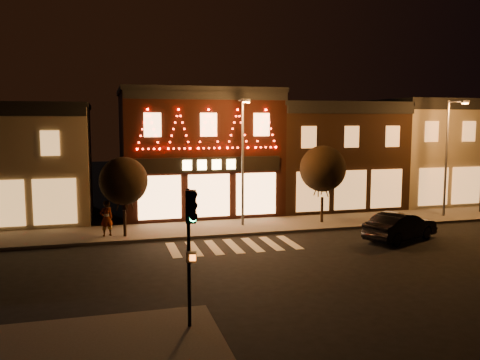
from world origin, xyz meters
name	(u,v)px	position (x,y,z in m)	size (l,w,h in m)	color
ground	(257,269)	(0.00, 0.00, 0.00)	(120.00, 120.00, 0.00)	black
sidewalk_far	(249,226)	(2.00, 8.00, 0.07)	(44.00, 4.00, 0.15)	#47423D
building_pulp	(197,151)	(0.00, 13.98, 4.16)	(10.20, 8.34, 8.30)	black
building_right_a	(325,155)	(9.50, 13.99, 3.76)	(9.20, 8.28, 7.50)	black
building_right_b	(432,151)	(18.50, 13.99, 3.91)	(9.20, 8.28, 7.80)	#7F745A
traffic_signal_near	(190,231)	(-3.77, -5.69, 3.07)	(0.35, 0.44, 4.14)	black
streetlamp_mid	(243,152)	(1.61, 7.98, 4.45)	(0.52, 1.68, 7.33)	#59595E
streetlamp_right	(449,149)	(14.91, 7.32, 4.47)	(0.46, 1.67, 7.36)	#59595E
tree_left	(124,181)	(-5.17, 7.00, 3.10)	(2.52, 2.52, 4.22)	black
tree_right	(323,169)	(6.49, 7.73, 3.39)	(2.77, 2.77, 4.62)	black
dark_sedan	(401,226)	(8.77, 2.91, 0.74)	(1.57, 4.50, 1.48)	black
pedestrian	(106,218)	(-6.10, 7.30, 1.10)	(0.70, 0.46, 1.91)	gray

